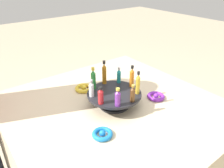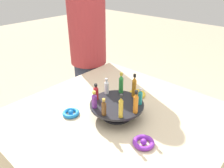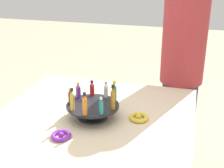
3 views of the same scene
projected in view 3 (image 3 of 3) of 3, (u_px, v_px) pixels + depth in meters
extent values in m
cylinder|color=black|center=(93.00, 117.00, 1.71)|extent=(0.16, 0.16, 0.01)
cylinder|color=black|center=(93.00, 111.00, 1.70)|extent=(0.09, 0.09, 0.06)
cylinder|color=black|center=(93.00, 106.00, 1.68)|extent=(0.29, 0.29, 0.01)
cylinder|color=teal|center=(101.00, 108.00, 1.57)|extent=(0.02, 0.02, 0.07)
cone|color=teal|center=(101.00, 101.00, 1.55)|extent=(0.02, 0.02, 0.01)
cylinder|color=silver|center=(101.00, 98.00, 1.55)|extent=(0.01, 0.01, 0.01)
cylinder|color=#AD6B19|center=(113.00, 101.00, 1.61)|extent=(0.02, 0.02, 0.10)
cone|color=#AD6B19|center=(113.00, 90.00, 1.59)|extent=(0.02, 0.02, 0.02)
cylinder|color=black|center=(113.00, 87.00, 1.58)|extent=(0.02, 0.02, 0.02)
cylinder|color=#288438|center=(114.00, 95.00, 1.69)|extent=(0.03, 0.03, 0.09)
cone|color=#288438|center=(114.00, 86.00, 1.67)|extent=(0.02, 0.02, 0.02)
cylinder|color=gold|center=(114.00, 83.00, 1.66)|extent=(0.02, 0.02, 0.02)
cylinder|color=silver|center=(106.00, 92.00, 1.76)|extent=(0.02, 0.02, 0.07)
cone|color=silver|center=(106.00, 85.00, 1.74)|extent=(0.02, 0.02, 0.01)
cylinder|color=#B2B2B7|center=(106.00, 83.00, 1.74)|extent=(0.02, 0.02, 0.01)
cylinder|color=#B21E23|center=(92.00, 90.00, 1.78)|extent=(0.03, 0.03, 0.06)
cone|color=#B21E23|center=(92.00, 84.00, 1.76)|extent=(0.03, 0.03, 0.01)
cylinder|color=black|center=(92.00, 82.00, 1.76)|extent=(0.02, 0.02, 0.01)
cylinder|color=#702D93|center=(78.00, 92.00, 1.75)|extent=(0.03, 0.03, 0.07)
cone|color=#702D93|center=(78.00, 86.00, 1.73)|extent=(0.03, 0.03, 0.01)
cylinder|color=gold|center=(78.00, 83.00, 1.73)|extent=(0.02, 0.02, 0.01)
cylinder|color=brown|center=(70.00, 98.00, 1.68)|extent=(0.02, 0.02, 0.07)
cone|color=brown|center=(70.00, 91.00, 1.66)|extent=(0.02, 0.02, 0.01)
cylinder|color=#B79338|center=(70.00, 89.00, 1.66)|extent=(0.02, 0.02, 0.01)
cylinder|color=gold|center=(72.00, 103.00, 1.60)|extent=(0.02, 0.02, 0.09)
cone|color=gold|center=(72.00, 93.00, 1.58)|extent=(0.02, 0.02, 0.02)
cylinder|color=black|center=(72.00, 90.00, 1.57)|extent=(0.01, 0.01, 0.02)
cylinder|color=orange|center=(85.00, 107.00, 1.56)|extent=(0.02, 0.02, 0.09)
cone|color=orange|center=(84.00, 97.00, 1.54)|extent=(0.02, 0.02, 0.02)
cylinder|color=black|center=(84.00, 94.00, 1.53)|extent=(0.02, 0.02, 0.02)
torus|color=gold|center=(139.00, 118.00, 1.69)|extent=(0.11, 0.11, 0.02)
sphere|color=gold|center=(139.00, 117.00, 1.68)|extent=(0.03, 0.03, 0.03)
torus|color=blue|center=(78.00, 98.00, 1.92)|extent=(0.09, 0.09, 0.02)
sphere|color=blue|center=(78.00, 98.00, 1.91)|extent=(0.03, 0.03, 0.03)
torus|color=purple|center=(61.00, 136.00, 1.52)|extent=(0.10, 0.10, 0.02)
sphere|color=purple|center=(61.00, 135.00, 1.52)|extent=(0.03, 0.03, 0.03)
cylinder|color=#282D42|center=(177.00, 126.00, 2.36)|extent=(0.25, 0.25, 0.74)
cylinder|color=#9E2D33|center=(186.00, 21.00, 2.06)|extent=(0.30, 0.30, 0.85)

